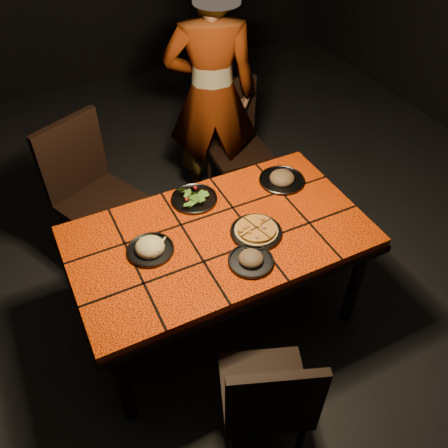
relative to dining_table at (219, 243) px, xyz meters
name	(u,v)px	position (x,y,z in m)	size (l,w,h in m)	color
room_shell	(218,110)	(0.00, 0.00, 0.83)	(6.04, 7.04, 3.08)	black
dining_table	(219,243)	(0.00, 0.00, 0.00)	(1.62, 0.92, 0.75)	#FF4308
chair_near	(268,399)	(-0.16, -0.83, -0.16)	(0.53, 0.53, 0.90)	black
chair_far_left	(89,187)	(-0.50, 0.90, -0.08)	(0.62, 0.62, 1.04)	black
chair_far_right	(234,136)	(0.65, 1.08, -0.13)	(0.45, 0.45, 0.95)	black
diner	(211,96)	(0.49, 1.12, 0.23)	(0.65, 0.43, 1.79)	brown
plate_pizza	(256,231)	(0.18, -0.09, 0.10)	(0.28, 0.28, 0.04)	#343438
plate_pasta	(150,248)	(-0.38, 0.04, 0.10)	(0.25, 0.25, 0.08)	#343438
plate_salad	(194,197)	(-0.01, 0.31, 0.10)	(0.27, 0.27, 0.07)	#343438
plate_mushroom_a	(251,259)	(0.05, -0.26, 0.10)	(0.24, 0.24, 0.08)	#343438
plate_mushroom_b	(282,178)	(0.54, 0.23, 0.10)	(0.28, 0.28, 0.09)	#343438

